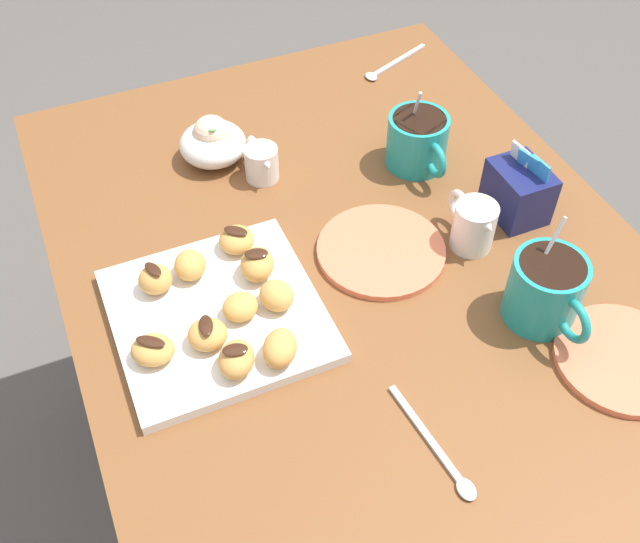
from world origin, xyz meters
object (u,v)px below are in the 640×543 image
Objects in this scene: dining_table at (357,324)px; beignet_7 at (257,264)px; coffee_mug_teal_left at (418,140)px; beignet_2 at (153,350)px; saucer_coral_left at (623,359)px; sugar_caddy at (518,191)px; beignet_9 at (236,359)px; beignet_0 at (208,335)px; beignet_8 at (237,240)px; coffee_mug_teal_right at (546,289)px; ice_cream_bowl at (213,142)px; pastry_plate_square at (217,315)px; saucer_coral_right at (381,250)px; beignet_6 at (190,265)px; beignet_3 at (155,279)px; cream_pitcher_white at (473,224)px; beignet_1 at (240,307)px; beignet_4 at (280,348)px; beignet_5 at (277,296)px; chocolate_sauce_pitcher at (261,161)px.

beignet_7 reaches higher than dining_table.
coffee_mug_teal_left is 2.48× the size of beignet_2.
beignet_2 is (-0.22, -0.53, 0.03)m from saucer_coral_left.
sugar_caddy reaches higher than beignet_9.
beignet_0 is 0.17m from beignet_8.
ice_cream_bowl is (-0.48, -0.29, -0.02)m from coffee_mug_teal_right.
dining_table is at bearing 93.20° from pastry_plate_square.
saucer_coral_right is 3.77× the size of beignet_6.
beignet_3 is at bearing -32.23° from ice_cream_bowl.
beignet_0 is at bearing -85.05° from cream_pitcher_white.
sugar_caddy reaches higher than dining_table.
beignet_7 is at bearing -66.21° from coffee_mug_teal_left.
coffee_mug_teal_left is 0.34m from beignet_8.
beignet_3 is at bearing -101.90° from beignet_7.
coffee_mug_teal_right reaches higher than beignet_8.
ice_cream_bowl is at bearing 162.94° from pastry_plate_square.
saucer_coral_right reaches higher than dining_table.
coffee_mug_teal_left is at bearing 118.66° from beignet_1.
beignet_4 reaches higher than beignet_0.
beignet_5 reaches higher than dining_table.
cream_pitcher_white reaches higher than beignet_7.
chocolate_sauce_pitcher is (-0.07, -0.24, -0.02)m from coffee_mug_teal_left.
dining_table is 19.62× the size of beignet_4.
beignet_8 reaches higher than beignet_1.
beignet_5 reaches higher than saucer_coral_left.
dining_table is at bearing -134.34° from coffee_mug_teal_right.
coffee_mug_teal_left reaches higher than pastry_plate_square.
beignet_1 is (0.20, -0.36, -0.02)m from coffee_mug_teal_left.
saucer_coral_right is at bearing 100.46° from beignet_2.
beignet_4 is at bearing -18.15° from beignet_5.
dining_table is 0.29m from beignet_0.
beignet_8 reaches higher than saucer_coral_left.
beignet_1 is at bearing -37.39° from beignet_7.
pastry_plate_square is 1.99× the size of coffee_mug_teal_left.
beignet_8 is at bearing 103.73° from beignet_3.
cream_pitcher_white is 1.88× the size of beignet_4.
beignet_0 is at bearing -157.48° from beignet_9.
beignet_0 is 0.09m from beignet_4.
beignet_6 reaches higher than pastry_plate_square.
saucer_coral_left is 0.48m from beignet_7.
beignet_4 is (-0.16, -0.39, 0.03)m from saucer_coral_left.
beignet_6 is (-0.12, 0.01, 0.00)m from beignet_0.
beignet_8 is at bearing -31.39° from chocolate_sauce_pitcher.
cream_pitcher_white is at bearing 75.02° from saucer_coral_right.
beignet_4 is (0.42, -0.05, 0.00)m from ice_cream_bowl.
beignet_0 reaches higher than pastry_plate_square.
beignet_8 is (-0.20, 0.01, -0.00)m from beignet_4.
dining_table is at bearing 103.58° from beignet_0.
chocolate_sauce_pitcher reaches higher than pastry_plate_square.
coffee_mug_teal_left is 0.44m from beignet_4.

